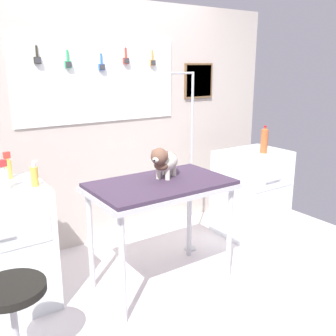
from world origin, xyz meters
TOP-DOWN VIEW (x-y plane):
  - ground at (0.00, 0.00)m, footprint 4.40×4.00m
  - rear_wall_panel at (0.01, 1.28)m, footprint 4.00×0.11m
  - grooming_table at (-0.03, 0.23)m, footprint 1.08×0.65m
  - grooming_arm at (0.52, 0.57)m, footprint 0.30×0.11m
  - dog at (0.04, 0.29)m, footprint 0.34×0.27m
  - cabinet_right at (1.31, 0.56)m, footprint 0.68×0.54m
  - stool at (-1.21, -0.09)m, footprint 0.38×0.38m
  - spray_bottle_tall at (-0.98, 0.80)m, footprint 0.05×0.05m
  - spray_bottle_short at (-0.88, 0.50)m, footprint 0.05×0.05m
  - conditioner_bottle at (-1.07, 0.54)m, footprint 0.06×0.06m
  - soda_bottle at (1.35, 0.45)m, footprint 0.07×0.07m

SIDE VIEW (x-z plane):
  - ground at x=0.00m, z-range -0.04..0.00m
  - cabinet_right at x=1.31m, z-range 0.00..0.87m
  - stool at x=-1.21m, z-range 0.19..0.75m
  - grooming_arm at x=0.52m, z-range -0.05..1.60m
  - grooming_table at x=-0.03m, z-range 0.34..1.21m
  - spray_bottle_short at x=-0.88m, z-range 0.89..1.07m
  - spray_bottle_tall at x=-0.98m, z-range 0.89..1.09m
  - soda_bottle at x=1.35m, z-range 0.86..1.13m
  - conditioner_bottle at x=-1.07m, z-range 0.89..1.10m
  - dog at x=0.04m, z-range 0.87..1.13m
  - rear_wall_panel at x=0.01m, z-range 0.02..2.32m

